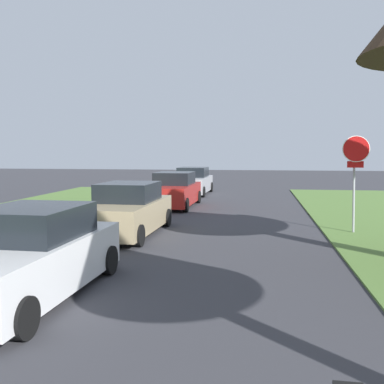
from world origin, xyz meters
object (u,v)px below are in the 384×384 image
at_px(parked_sedan_red, 174,191).
at_px(parked_sedan_silver, 193,182).
at_px(parked_sedan_white, 29,256).
at_px(parked_sedan_tan, 127,211).
at_px(stop_sign_far, 355,163).

bearing_deg(parked_sedan_red, parked_sedan_silver, 90.21).
bearing_deg(parked_sedan_white, parked_sedan_tan, 90.14).
distance_m(parked_sedan_white, parked_sedan_tan, 6.03).
relative_size(stop_sign_far, parked_sedan_white, 0.67).
height_order(parked_sedan_white, parked_sedan_red, same).
bearing_deg(parked_sedan_tan, parked_sedan_red, 88.81).
bearing_deg(stop_sign_far, parked_sedan_white, -133.98).
xyz_separation_m(parked_sedan_red, parked_sedan_silver, (-0.02, 6.06, 0.00)).
xyz_separation_m(stop_sign_far, parked_sedan_tan, (-6.88, -1.09, -1.47)).
bearing_deg(parked_sedan_silver, stop_sign_far, -60.40).
distance_m(parked_sedan_tan, parked_sedan_red, 6.94).
bearing_deg(parked_sedan_silver, parked_sedan_white, -90.32).
xyz_separation_m(parked_sedan_tan, parked_sedan_silver, (0.12, 13.00, 0.00)).
height_order(parked_sedan_tan, parked_sedan_red, same).
bearing_deg(parked_sedan_tan, stop_sign_far, 8.99).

